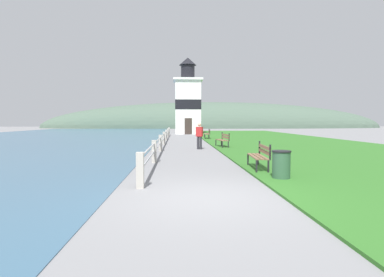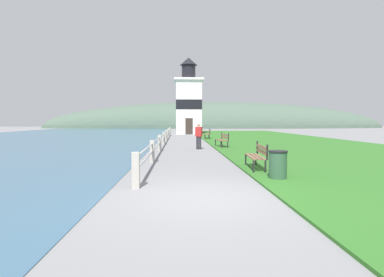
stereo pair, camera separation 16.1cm
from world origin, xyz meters
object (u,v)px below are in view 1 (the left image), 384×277
object	(u,v)px
lighthouse	(188,102)
trash_bin	(281,165)
park_bench_far	(208,133)
person_strolling	(199,135)
park_bench_near	(260,154)
park_bench_midway	(223,139)

from	to	relation	value
lighthouse	trash_bin	xyz separation A→B (m)	(1.56, -30.07, -3.63)
trash_bin	park_bench_far	bearing A→B (deg)	90.39
person_strolling	park_bench_near	bearing A→B (deg)	-139.80
park_bench_near	trash_bin	xyz separation A→B (m)	(0.12, -1.73, -0.11)
park_bench_near	trash_bin	distance (m)	1.74
park_bench_near	park_bench_far	world-z (taller)	same
lighthouse	person_strolling	world-z (taller)	lighthouse
park_bench_near	lighthouse	xyz separation A→B (m)	(-1.44, 28.33, 3.52)
park_bench_far	park_bench_near	bearing A→B (deg)	93.37
person_strolling	trash_bin	xyz separation A→B (m)	(1.63, -9.25, -0.42)
park_bench_near	person_strolling	distance (m)	7.67
park_bench_midway	person_strolling	world-z (taller)	person_strolling
lighthouse	person_strolling	xyz separation A→B (m)	(-0.07, -20.82, -3.22)
park_bench_near	park_bench_midway	size ratio (longest dim) A/B	1.03
park_bench_midway	person_strolling	distance (m)	1.96
park_bench_near	person_strolling	bearing A→B (deg)	-74.54
park_bench_far	lighthouse	world-z (taller)	lighthouse
park_bench_far	lighthouse	distance (m)	11.64
park_bench_far	lighthouse	size ratio (longest dim) A/B	0.20
park_bench_midway	lighthouse	bearing A→B (deg)	-92.54
park_bench_far	park_bench_midway	bearing A→B (deg)	93.88
park_bench_near	park_bench_far	xyz separation A→B (m)	(-0.01, 17.34, 0.00)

